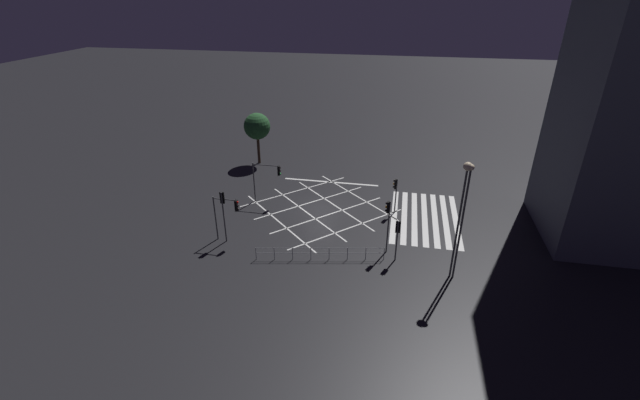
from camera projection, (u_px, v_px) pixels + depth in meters
name	position (u px, v px, depth m)	size (l,w,h in m)	color
ground_plane	(320.00, 208.00, 40.00)	(200.00, 200.00, 0.00)	black
road_markings	(390.00, 213.00, 39.19)	(15.03, 20.05, 0.01)	silver
traffic_light_sw_cross	(388.00, 216.00, 32.03)	(0.36, 0.39, 4.44)	#424244
traffic_light_median_south	(395.00, 189.00, 38.12)	(0.36, 0.39, 3.38)	#424244
traffic_light_nw_main	(223.00, 207.00, 33.52)	(0.39, 0.36, 4.39)	#424244
traffic_light_nw_cross	(227.00, 210.00, 33.71)	(0.36, 2.15, 3.86)	#424244
traffic_light_median_north	(268.00, 174.00, 39.82)	(0.36, 2.77, 3.95)	#424244
traffic_light_sw_main	(398.00, 232.00, 31.44)	(0.39, 0.36, 3.36)	#424244
street_lamp_east	(464.00, 209.00, 28.10)	(0.41, 0.41, 8.66)	#424244
street_lamp_west	(463.00, 195.00, 27.74)	(0.58, 0.58, 8.75)	#424244
street_tree_near	(257.00, 127.00, 48.28)	(2.99, 2.99, 5.92)	#473323
pedestrian_railing	(320.00, 252.00, 32.20)	(1.90, 9.55, 1.05)	gray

